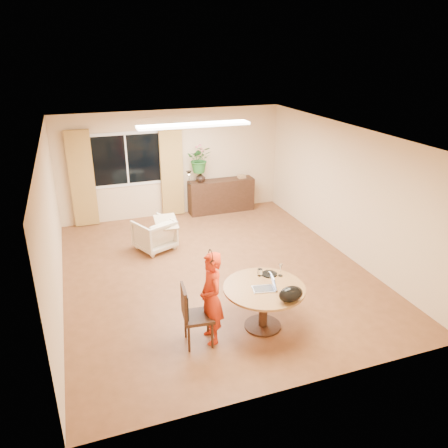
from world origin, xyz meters
The scene contains 24 objects.
floor centered at (0.00, 0.00, 0.00)m, with size 6.50×6.50×0.00m, color brown.
ceiling centered at (0.00, 0.00, 2.60)m, with size 6.50×6.50×0.00m, color white.
wall_back centered at (0.00, 3.25, 1.30)m, with size 5.50×5.50×0.00m, color beige.
wall_left centered at (-2.75, 0.00, 1.30)m, with size 6.50×6.50×0.00m, color beige.
wall_right centered at (2.75, 0.00, 1.30)m, with size 6.50×6.50×0.00m, color beige.
window centered at (-1.10, 3.23, 1.50)m, with size 1.70×0.03×1.30m.
curtain_left centered at (-2.15, 3.15, 1.15)m, with size 0.55×0.08×2.25m, color olive.
curtain_right centered at (-0.05, 3.15, 1.15)m, with size 0.55×0.08×2.25m, color olive.
ceiling_panel centered at (0.00, 1.20, 2.57)m, with size 2.20×0.35×0.05m, color white.
dining_table centered at (0.14, -1.93, 0.55)m, with size 1.22×1.22×0.69m.
dining_chair centered at (-0.90, -1.99, 0.47)m, with size 0.45×0.41×0.94m, color black, non-canonical shape.
child centered at (-0.69, -1.97, 0.69)m, with size 0.33×0.51×1.39m, color red.
laptop centered at (0.10, -1.99, 0.81)m, with size 0.34×0.22×0.22m, color #B7B7BC, non-canonical shape.
tumbler centered at (0.21, -1.60, 0.75)m, with size 0.08×0.08×0.11m, color white, non-canonical shape.
wine_glass centered at (0.51, -1.71, 0.80)m, with size 0.07×0.07×0.21m, color white, non-canonical shape.
pot_lid centered at (0.36, -1.62, 0.71)m, with size 0.24×0.24×0.04m, color white, non-canonical shape.
handbag centered at (0.31, -2.42, 0.81)m, with size 0.36×0.21×0.24m, color black, non-canonical shape.
armchair centered at (-0.88, 1.33, 0.33)m, with size 0.71×0.73×0.66m, color beige.
throw centered at (-0.63, 1.28, 0.68)m, with size 0.45×0.55×0.03m, color beige, non-canonical shape.
sideboard centered at (1.17, 3.01, 0.42)m, with size 1.68×0.41×0.84m, color black.
vase centered at (0.64, 3.01, 0.96)m, with size 0.24×0.24×0.25m, color black.
bouquet centered at (0.62, 3.01, 1.42)m, with size 0.59×0.51×0.66m, color #266527.
book_stack centered at (1.73, 3.01, 0.88)m, with size 0.20×0.15×0.08m, color #8D6547, non-canonical shape.
desk_lamp centered at (0.33, 2.96, 1.01)m, with size 0.14×0.14×0.33m, color black, non-canonical shape.
Camera 1 is at (-2.28, -7.01, 4.00)m, focal length 35.00 mm.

